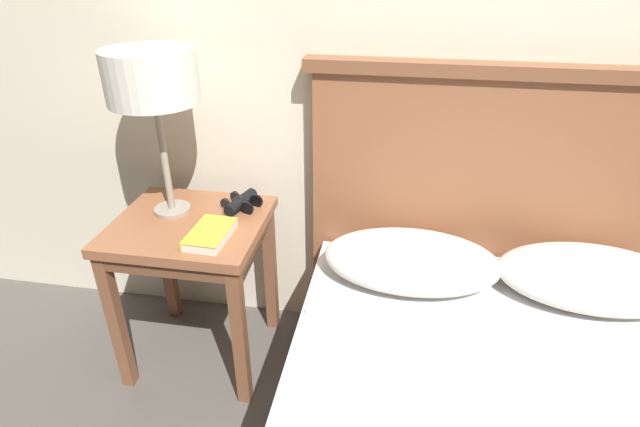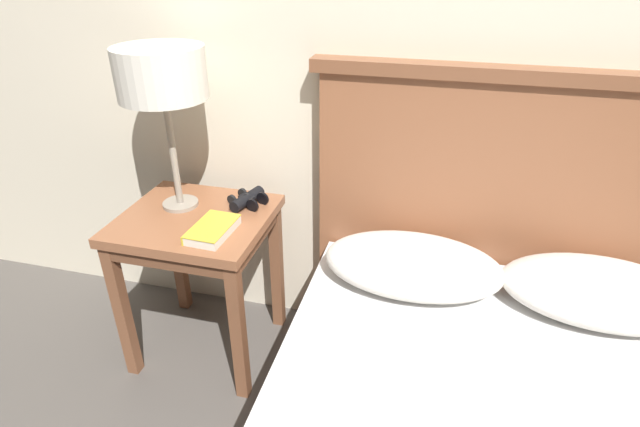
# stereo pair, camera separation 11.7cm
# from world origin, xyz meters

# --- Properties ---
(wall_back) EXTENTS (8.00, 0.06, 2.60)m
(wall_back) POSITION_xyz_m (0.00, 0.89, 1.30)
(wall_back) COLOR beige
(wall_back) RESTS_ON ground_plane
(nightstand) EXTENTS (0.53, 0.48, 0.62)m
(nightstand) POSITION_xyz_m (-0.69, 0.56, 0.52)
(nightstand) COLOR brown
(nightstand) RESTS_ON ground_plane
(table_lamp) EXTENTS (0.30, 0.30, 0.57)m
(table_lamp) POSITION_xyz_m (-0.77, 0.62, 1.09)
(table_lamp) COLOR gray
(table_lamp) RESTS_ON nightstand
(book_on_nightstand) EXTENTS (0.13, 0.20, 0.03)m
(book_on_nightstand) POSITION_xyz_m (-0.57, 0.46, 0.63)
(book_on_nightstand) COLOR silver
(book_on_nightstand) RESTS_ON nightstand
(binoculars_pair) EXTENTS (0.15, 0.16, 0.05)m
(binoculars_pair) POSITION_xyz_m (-0.53, 0.69, 0.64)
(binoculars_pair) COLOR black
(binoculars_pair) RESTS_ON nightstand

